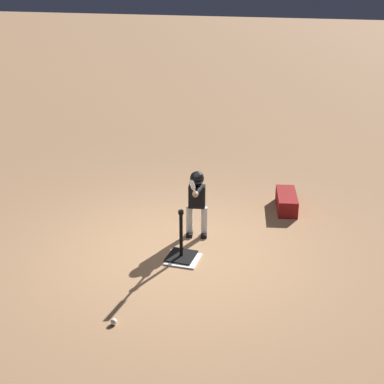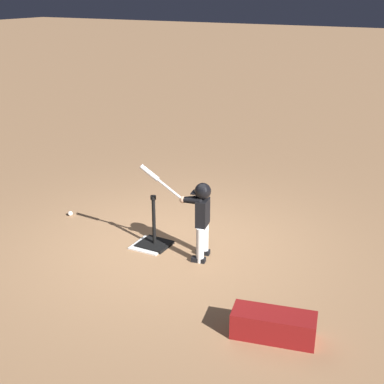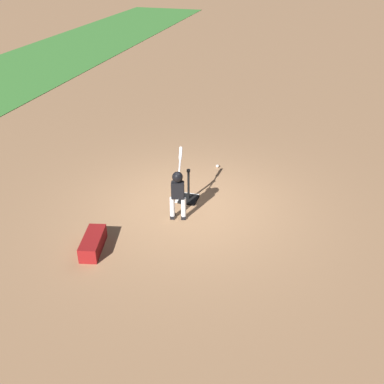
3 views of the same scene
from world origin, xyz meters
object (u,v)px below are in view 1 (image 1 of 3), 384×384
Objects in this scene: equipment_bag at (286,201)px; batter_child at (197,197)px; batting_tee at (181,251)px; baseball at (114,322)px.

batter_child is at bearing -51.16° from equipment_bag.
batting_tee is 2.45m from equipment_bag.
equipment_bag reaches higher than baseball.
batter_child reaches higher than batting_tee.
baseball is at bearing -32.76° from equipment_bag.
batter_child is 1.93m from equipment_bag.
batter_child is 1.44× the size of equipment_bag.
baseball is 0.09× the size of equipment_bag.
baseball is 4.10m from equipment_bag.
equipment_bag is at bearing 160.16° from baseball.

